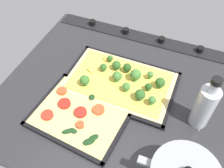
% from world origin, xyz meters
% --- Properties ---
extents(ground_plane, '(0.81, 0.73, 0.03)m').
position_xyz_m(ground_plane, '(0.00, 0.00, -0.01)').
color(ground_plane, '#28282B').
extents(stove_control_panel, '(0.78, 0.07, 0.03)m').
position_xyz_m(stove_control_panel, '(-0.00, -0.33, 0.01)').
color(stove_control_panel, black).
rests_on(stove_control_panel, ground_plane).
extents(baking_tray_front, '(0.40, 0.26, 0.01)m').
position_xyz_m(baking_tray_front, '(-0.00, -0.05, 0.00)').
color(baking_tray_front, black).
rests_on(baking_tray_front, ground_plane).
extents(broccoli_pizza, '(0.38, 0.24, 0.06)m').
position_xyz_m(broccoli_pizza, '(-0.01, -0.05, 0.02)').
color(broccoli_pizza, '#D3B77F').
rests_on(broccoli_pizza, baking_tray_front).
extents(baking_tray_back, '(0.32, 0.27, 0.01)m').
position_xyz_m(baking_tray_back, '(0.07, 0.13, 0.00)').
color(baking_tray_back, black).
rests_on(baking_tray_back, ground_plane).
extents(veggie_pizza_back, '(0.30, 0.25, 0.02)m').
position_xyz_m(veggie_pizza_back, '(0.07, 0.13, 0.01)').
color(veggie_pizza_back, '#D5B96E').
rests_on(veggie_pizza_back, baking_tray_back).
extents(oil_bottle, '(0.06, 0.06, 0.21)m').
position_xyz_m(oil_bottle, '(-0.29, 0.01, 0.08)').
color(oil_bottle, '#B7BCC6').
rests_on(oil_bottle, ground_plane).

